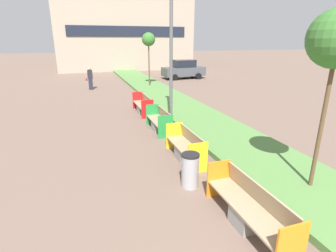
{
  "coord_description": "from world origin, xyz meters",
  "views": [
    {
      "loc": [
        -2.1,
        -0.33,
        3.72
      ],
      "look_at": [
        0.9,
        8.67,
        0.6
      ],
      "focal_mm": 28.0,
      "sensor_mm": 36.0,
      "label": 1
    }
  ],
  "objects_px": {
    "bench_yellow_frame": "(186,148)",
    "bench_red_frame": "(143,106)",
    "bench_orange_frame": "(249,210)",
    "street_lamp_post": "(171,28)",
    "sapling_tree_far": "(149,40)",
    "pedestrian_walking": "(90,78)",
    "bench_green_frame": "(160,122)",
    "litter_bin": "(190,170)",
    "parked_car_distant": "(184,69)"
  },
  "relations": [
    {
      "from": "bench_red_frame",
      "to": "bench_orange_frame",
      "type": "bearing_deg",
      "value": -89.98
    },
    {
      "from": "pedestrian_walking",
      "to": "street_lamp_post",
      "type": "bearing_deg",
      "value": -74.9
    },
    {
      "from": "street_lamp_post",
      "to": "sapling_tree_far",
      "type": "relative_size",
      "value": 1.77
    },
    {
      "from": "bench_orange_frame",
      "to": "pedestrian_walking",
      "type": "bearing_deg",
      "value": 97.52
    },
    {
      "from": "street_lamp_post",
      "to": "parked_car_distant",
      "type": "bearing_deg",
      "value": 66.31
    },
    {
      "from": "bench_yellow_frame",
      "to": "litter_bin",
      "type": "height_order",
      "value": "bench_yellow_frame"
    },
    {
      "from": "sapling_tree_far",
      "to": "bench_red_frame",
      "type": "bearing_deg",
      "value": -106.98
    },
    {
      "from": "bench_yellow_frame",
      "to": "pedestrian_walking",
      "type": "distance_m",
      "value": 14.3
    },
    {
      "from": "pedestrian_walking",
      "to": "sapling_tree_far",
      "type": "bearing_deg",
      "value": -6.5
    },
    {
      "from": "bench_green_frame",
      "to": "parked_car_distant",
      "type": "height_order",
      "value": "parked_car_distant"
    },
    {
      "from": "bench_red_frame",
      "to": "parked_car_distant",
      "type": "relative_size",
      "value": 0.52
    },
    {
      "from": "sapling_tree_far",
      "to": "parked_car_distant",
      "type": "distance_m",
      "value": 6.72
    },
    {
      "from": "parked_car_distant",
      "to": "bench_red_frame",
      "type": "bearing_deg",
      "value": -124.59
    },
    {
      "from": "sapling_tree_far",
      "to": "pedestrian_walking",
      "type": "relative_size",
      "value": 2.46
    },
    {
      "from": "bench_red_frame",
      "to": "bench_green_frame",
      "type": "bearing_deg",
      "value": -90.06
    },
    {
      "from": "sapling_tree_far",
      "to": "bench_green_frame",
      "type": "bearing_deg",
      "value": -102.3
    },
    {
      "from": "bench_yellow_frame",
      "to": "parked_car_distant",
      "type": "relative_size",
      "value": 0.47
    },
    {
      "from": "bench_red_frame",
      "to": "parked_car_distant",
      "type": "distance_m",
      "value": 13.48
    },
    {
      "from": "bench_green_frame",
      "to": "bench_orange_frame",
      "type": "bearing_deg",
      "value": -89.95
    },
    {
      "from": "sapling_tree_far",
      "to": "pedestrian_walking",
      "type": "bearing_deg",
      "value": 173.5
    },
    {
      "from": "bench_green_frame",
      "to": "pedestrian_walking",
      "type": "relative_size",
      "value": 1.12
    },
    {
      "from": "bench_orange_frame",
      "to": "bench_yellow_frame",
      "type": "bearing_deg",
      "value": 90.08
    },
    {
      "from": "litter_bin",
      "to": "bench_yellow_frame",
      "type": "bearing_deg",
      "value": 71.61
    },
    {
      "from": "bench_yellow_frame",
      "to": "bench_red_frame",
      "type": "bearing_deg",
      "value": 89.98
    },
    {
      "from": "bench_yellow_frame",
      "to": "pedestrian_walking",
      "type": "bearing_deg",
      "value": 99.31
    },
    {
      "from": "bench_yellow_frame",
      "to": "sapling_tree_far",
      "type": "distance_m",
      "value": 14.17
    },
    {
      "from": "bench_red_frame",
      "to": "pedestrian_walking",
      "type": "height_order",
      "value": "pedestrian_walking"
    },
    {
      "from": "sapling_tree_far",
      "to": "litter_bin",
      "type": "bearing_deg",
      "value": -100.61
    },
    {
      "from": "bench_green_frame",
      "to": "sapling_tree_far",
      "type": "distance_m",
      "value": 11.35
    },
    {
      "from": "street_lamp_post",
      "to": "bench_orange_frame",
      "type": "bearing_deg",
      "value": -95.17
    },
    {
      "from": "litter_bin",
      "to": "pedestrian_walking",
      "type": "xyz_separation_m",
      "value": [
        -1.77,
        15.72,
        0.42
      ]
    },
    {
      "from": "bench_red_frame",
      "to": "pedestrian_walking",
      "type": "xyz_separation_m",
      "value": [
        -2.31,
        8.08,
        0.52
      ]
    },
    {
      "from": "bench_green_frame",
      "to": "parked_car_distant",
      "type": "bearing_deg",
      "value": 64.73
    },
    {
      "from": "street_lamp_post",
      "to": "sapling_tree_far",
      "type": "height_order",
      "value": "street_lamp_post"
    },
    {
      "from": "litter_bin",
      "to": "parked_car_distant",
      "type": "bearing_deg",
      "value": 68.84
    },
    {
      "from": "bench_green_frame",
      "to": "parked_car_distant",
      "type": "distance_m",
      "value": 16.17
    },
    {
      "from": "parked_car_distant",
      "to": "sapling_tree_far",
      "type": "bearing_deg",
      "value": -142.57
    },
    {
      "from": "bench_orange_frame",
      "to": "bench_green_frame",
      "type": "relative_size",
      "value": 1.26
    },
    {
      "from": "bench_orange_frame",
      "to": "street_lamp_post",
      "type": "xyz_separation_m",
      "value": [
        0.61,
        6.72,
        3.81
      ]
    },
    {
      "from": "bench_orange_frame",
      "to": "street_lamp_post",
      "type": "bearing_deg",
      "value": 84.83
    },
    {
      "from": "bench_orange_frame",
      "to": "pedestrian_walking",
      "type": "distance_m",
      "value": 17.71
    },
    {
      "from": "street_lamp_post",
      "to": "pedestrian_walking",
      "type": "bearing_deg",
      "value": 105.1
    },
    {
      "from": "bench_green_frame",
      "to": "pedestrian_walking",
      "type": "height_order",
      "value": "pedestrian_walking"
    },
    {
      "from": "litter_bin",
      "to": "sapling_tree_far",
      "type": "relative_size",
      "value": 0.22
    },
    {
      "from": "litter_bin",
      "to": "bench_red_frame",
      "type": "bearing_deg",
      "value": 85.96
    },
    {
      "from": "street_lamp_post",
      "to": "sapling_tree_far",
      "type": "xyz_separation_m",
      "value": [
        1.7,
        10.31,
        -0.48
      ]
    },
    {
      "from": "bench_green_frame",
      "to": "pedestrian_walking",
      "type": "distance_m",
      "value": 11.37
    },
    {
      "from": "street_lamp_post",
      "to": "sapling_tree_far",
      "type": "bearing_deg",
      "value": 80.66
    },
    {
      "from": "sapling_tree_far",
      "to": "pedestrian_walking",
      "type": "distance_m",
      "value": 5.44
    },
    {
      "from": "bench_yellow_frame",
      "to": "street_lamp_post",
      "type": "bearing_deg",
      "value": 79.38
    }
  ]
}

